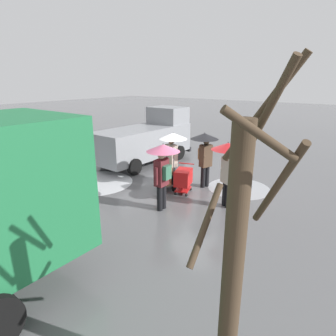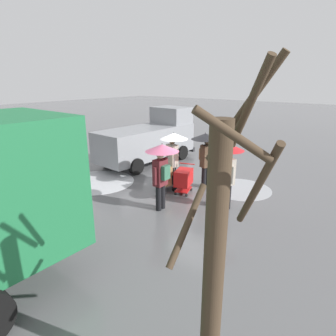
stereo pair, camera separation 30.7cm
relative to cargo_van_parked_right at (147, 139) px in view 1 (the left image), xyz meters
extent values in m
plane|color=#5B5B5E|center=(-3.87, 1.73, -1.18)|extent=(90.00, 90.00, 0.00)
cylinder|color=silver|center=(-0.32, 3.58, -1.18)|extent=(2.91, 2.91, 0.01)
cylinder|color=#999BA0|center=(-5.21, 0.76, -1.18)|extent=(2.34, 2.34, 0.01)
cube|color=gray|center=(0.01, 0.26, -0.12)|extent=(2.20, 5.29, 1.40)
cube|color=gray|center=(-0.08, -1.64, 1.00)|extent=(1.90, 1.49, 0.84)
cube|color=black|center=(-0.11, -2.36, 0.20)|extent=(1.66, 0.14, 0.63)
cube|color=#232326|center=(-0.11, -2.40, -0.86)|extent=(1.97, 0.25, 0.24)
cylinder|color=black|center=(0.92, -1.39, -0.82)|extent=(0.27, 0.73, 0.72)
cylinder|color=black|center=(-1.04, -1.30, -0.82)|extent=(0.27, 0.73, 0.72)
cylinder|color=black|center=(1.07, 1.83, -0.82)|extent=(0.27, 0.73, 0.72)
cylinder|color=black|center=(-0.89, 1.92, -0.82)|extent=(0.27, 0.73, 0.72)
cube|color=red|center=(-3.74, 2.40, -0.58)|extent=(0.73, 0.88, 0.56)
cube|color=red|center=(-3.74, 2.40, -1.04)|extent=(0.66, 0.80, 0.04)
cylinder|color=red|center=(-3.61, 2.01, -0.18)|extent=(0.56, 0.21, 0.04)
sphere|color=black|center=(-4.03, 2.63, -1.13)|extent=(0.10, 0.10, 0.10)
sphere|color=black|center=(-3.63, 2.76, -1.13)|extent=(0.10, 0.10, 0.10)
sphere|color=black|center=(-3.84, 2.05, -1.13)|extent=(0.10, 0.10, 0.10)
sphere|color=black|center=(-3.45, 2.18, -1.13)|extent=(0.10, 0.10, 0.10)
cube|color=#515156|center=(-3.07, 2.70, -0.96)|extent=(0.64, 0.72, 0.03)
cylinder|color=#515156|center=(-3.37, 2.49, -0.41)|extent=(0.04, 0.04, 1.10)
cylinder|color=#515156|center=(-2.95, 2.35, -0.41)|extent=(0.04, 0.04, 1.10)
cylinder|color=black|center=(-3.39, 2.49, -1.08)|extent=(0.11, 0.21, 0.20)
cylinder|color=black|center=(-2.93, 2.34, -1.08)|extent=(0.11, 0.21, 0.20)
cube|color=tan|center=(-3.07, 2.70, -0.75)|extent=(0.47, 0.53, 0.40)
cube|color=#A37F51|center=(-3.07, 2.70, -0.39)|extent=(0.54, 0.60, 0.32)
cylinder|color=black|center=(-2.90, 2.08, -0.77)|extent=(0.18, 0.18, 0.82)
cylinder|color=black|center=(-3.09, 2.14, -0.77)|extent=(0.18, 0.18, 0.82)
cube|color=#B2A899|center=(-2.99, 2.11, 0.06)|extent=(0.50, 0.40, 0.84)
sphere|color=#8C6647|center=(-2.99, 2.11, 0.60)|extent=(0.22, 0.22, 0.22)
cylinder|color=#B2A899|center=(-2.75, 2.04, 0.01)|extent=(0.10, 0.10, 0.55)
cylinder|color=#B2A899|center=(-3.17, 2.15, 0.28)|extent=(0.18, 0.32, 0.50)
cylinder|color=#333338|center=(-3.09, 2.14, 0.44)|extent=(0.02, 0.02, 0.86)
cone|color=white|center=(-3.09, 2.14, 0.82)|extent=(1.04, 1.04, 0.22)
sphere|color=#333338|center=(-3.09, 2.14, 0.95)|extent=(0.04, 0.04, 0.04)
cylinder|color=black|center=(-5.61, 2.60, -0.77)|extent=(0.18, 0.18, 0.82)
cylinder|color=black|center=(-5.44, 2.50, -0.77)|extent=(0.18, 0.18, 0.82)
cube|color=#B2A899|center=(-5.53, 2.55, 0.06)|extent=(0.52, 0.46, 0.84)
sphere|color=brown|center=(-5.53, 2.55, 0.60)|extent=(0.22, 0.22, 0.22)
cylinder|color=#B2A899|center=(-5.75, 2.68, 0.01)|extent=(0.10, 0.10, 0.55)
cylinder|color=#B2A899|center=(-5.36, 2.48, 0.28)|extent=(0.23, 0.31, 0.50)
cylinder|color=#333338|center=(-5.44, 2.50, 0.44)|extent=(0.02, 0.02, 0.86)
cone|color=red|center=(-5.44, 2.50, 0.82)|extent=(1.04, 1.04, 0.22)
sphere|color=#333338|center=(-5.44, 2.50, 0.95)|extent=(0.04, 0.04, 0.04)
cylinder|color=black|center=(-4.10, 1.29, -0.77)|extent=(0.18, 0.18, 0.82)
cylinder|color=black|center=(-4.04, 1.48, -0.77)|extent=(0.18, 0.18, 0.82)
cube|color=#473323|center=(-4.07, 1.39, 0.06)|extent=(0.41, 0.51, 0.84)
sphere|color=brown|center=(-4.07, 1.39, 0.60)|extent=(0.22, 0.22, 0.22)
cylinder|color=#473323|center=(-4.16, 1.14, 0.01)|extent=(0.10, 0.10, 0.55)
cylinder|color=#473323|center=(-4.03, 1.57, 0.28)|extent=(0.32, 0.19, 0.50)
cylinder|color=#333338|center=(-4.04, 1.48, 0.44)|extent=(0.02, 0.02, 0.86)
cone|color=black|center=(-4.04, 1.48, 0.82)|extent=(1.04, 1.04, 0.22)
sphere|color=#333338|center=(-4.04, 1.48, 0.95)|extent=(0.04, 0.04, 0.04)
cube|color=brown|center=(-3.88, 1.32, 0.10)|extent=(0.25, 0.34, 0.44)
cylinder|color=black|center=(-3.94, 4.07, -0.77)|extent=(0.18, 0.18, 0.82)
cylinder|color=black|center=(-3.94, 3.87, -0.77)|extent=(0.18, 0.18, 0.82)
cube|color=#5B1E23|center=(-3.94, 3.97, 0.06)|extent=(0.29, 0.45, 0.84)
sphere|color=beige|center=(-3.94, 3.97, 0.60)|extent=(0.22, 0.22, 0.22)
cylinder|color=#5B1E23|center=(-3.95, 4.23, 0.01)|extent=(0.10, 0.10, 0.55)
cylinder|color=#5B1E23|center=(-3.92, 3.79, 0.28)|extent=(0.30, 0.11, 0.50)
cylinder|color=#333338|center=(-3.94, 3.87, 0.44)|extent=(0.02, 0.02, 0.86)
cone|color=#E0668E|center=(-3.94, 3.87, 0.82)|extent=(1.04, 1.04, 0.22)
sphere|color=#333338|center=(-3.94, 3.87, 0.95)|extent=(0.04, 0.04, 0.04)
cube|color=#33664C|center=(-4.14, 3.96, 0.10)|extent=(0.17, 0.30, 0.44)
cylinder|color=#423323|center=(-8.02, 7.96, 0.65)|extent=(0.24, 0.24, 3.65)
cylinder|color=#423323|center=(-8.18, 7.73, 2.58)|extent=(0.56, 0.42, 0.93)
cylinder|color=#423323|center=(-8.26, 8.20, 2.37)|extent=(0.58, 0.58, 0.52)
cylinder|color=#423323|center=(-8.04, 7.57, 2.50)|extent=(0.84, 0.13, 1.20)
cylinder|color=#423323|center=(-7.66, 7.97, 1.24)|extent=(0.11, 0.78, 0.80)
cylinder|color=#423323|center=(-8.32, 7.68, 1.75)|extent=(0.65, 0.69, 1.17)
camera|label=1|loc=(-9.03, 10.58, 2.83)|focal=30.42mm
camera|label=2|loc=(-9.28, 10.39, 2.83)|focal=30.42mm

